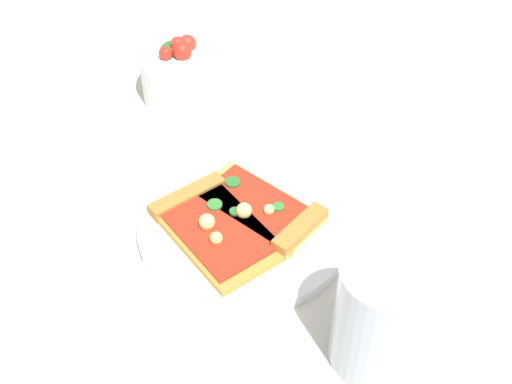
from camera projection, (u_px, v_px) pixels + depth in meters
name	position (u px, v px, depth m)	size (l,w,h in m)	color
ground_plane	(236.00, 223.00, 0.77)	(2.40, 2.40, 0.00)	beige
plate	(245.00, 224.00, 0.76)	(0.24, 0.24, 0.01)	white
pizza_slice_near	(264.00, 211.00, 0.75)	(0.16, 0.14, 0.02)	#E5B256
pizza_slice_far	(213.00, 225.00, 0.74)	(0.17, 0.17, 0.02)	gold
salad_bowl	(184.00, 73.00, 0.91)	(0.12, 0.12, 0.09)	white
soda_glass	(378.00, 319.00, 0.61)	(0.08, 0.08, 0.13)	silver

